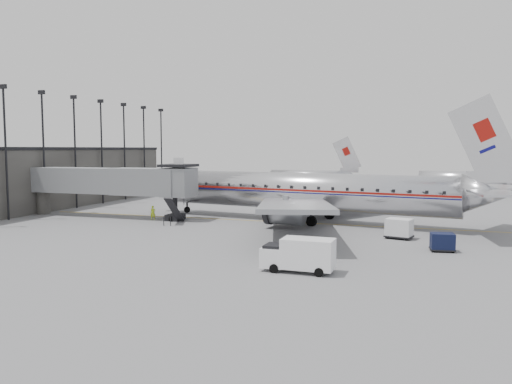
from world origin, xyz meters
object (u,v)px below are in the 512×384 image
(baggage_cart_navy, at_px, (442,242))
(ramp_worker, at_px, (153,213))
(airliner, at_px, (309,192))
(service_van, at_px, (299,254))
(baggage_cart_white, at_px, (399,228))

(baggage_cart_navy, xyz_separation_m, ramp_worker, (-30.52, 8.42, 0.03))
(airliner, height_order, service_van, airliner)
(baggage_cart_navy, bearing_deg, airliner, 129.34)
(service_van, bearing_deg, ramp_worker, 140.83)
(service_van, relative_size, baggage_cart_navy, 2.40)
(airliner, distance_m, baggage_cart_white, 12.86)
(service_van, relative_size, baggage_cart_white, 1.81)
(airliner, distance_m, ramp_worker, 17.86)
(baggage_cart_navy, bearing_deg, baggage_cart_white, 118.40)
(service_van, height_order, baggage_cart_navy, service_van)
(baggage_cart_white, relative_size, ramp_worker, 1.65)
(baggage_cart_navy, height_order, baggage_cart_white, baggage_cart_white)
(baggage_cart_white, bearing_deg, airliner, 156.72)
(airliner, xyz_separation_m, ramp_worker, (-17.16, -4.25, -2.53))
(baggage_cart_white, xyz_separation_m, ramp_worker, (-27.07, 3.60, -0.15))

